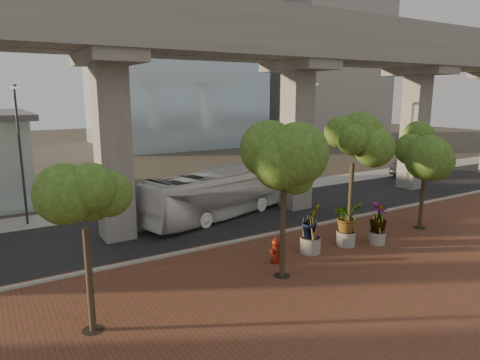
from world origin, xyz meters
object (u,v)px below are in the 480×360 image
planter_front (347,219)px  transit_bus (218,194)px  parked_car (412,167)px  fire_hydrant (276,250)px

planter_front → transit_bus: bearing=111.0°
parked_car → fire_hydrant: size_ratio=4.38×
transit_bus → fire_hydrant: transit_bus is taller
parked_car → fire_hydrant: parked_car is taller
transit_bus → parked_car: bearing=-98.4°
planter_front → fire_hydrant: bearing=179.4°
transit_bus → parked_car: (22.28, 2.77, -0.63)m
parked_car → fire_hydrant: 25.83m
fire_hydrant → planter_front: bearing=-0.6°
transit_bus → fire_hydrant: bearing=155.4°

